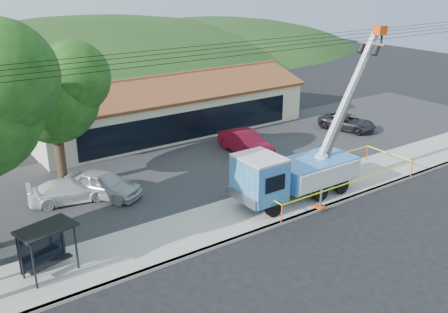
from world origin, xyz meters
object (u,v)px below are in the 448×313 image
bus_shelter (45,239)px  car_silver (105,198)px  car_dark (346,131)px  car_red (245,155)px  car_white (71,203)px  utility_truck (293,172)px  leaning_pole (348,103)px

bus_shelter → car_silver: 8.08m
car_silver → car_dark: bearing=-32.0°
car_silver → car_red: car_red is taller
car_white → car_dark: 23.32m
utility_truck → car_white: 12.88m
utility_truck → leaning_pole: (4.06, 0.03, 3.38)m
bus_shelter → car_white: 7.52m
leaning_pole → car_red: leaning_pole is taller
car_red → car_white: bearing=-176.4°
bus_shelter → car_dark: size_ratio=0.57×
leaning_pole → car_white: 17.09m
leaning_pole → car_silver: leaning_pole is taller
leaning_pole → car_white: leaning_pole is taller
utility_truck → car_red: size_ratio=2.02×
bus_shelter → car_dark: (26.44, 6.96, -1.79)m
leaning_pole → car_silver: 15.31m
car_red → car_dark: (10.30, -0.24, 0.00)m
utility_truck → car_dark: bearing=30.2°
car_white → car_silver: bearing=-95.1°
car_red → car_dark: car_red is taller
car_dark → leaning_pole: bearing=-159.0°
car_silver → car_white: (-1.85, 0.49, 0.00)m
utility_truck → car_silver: utility_truck is taller
car_red → bus_shelter: bearing=-155.0°
utility_truck → leaning_pole: size_ratio=1.08×
leaning_pole → car_silver: bearing=153.2°
car_silver → car_white: size_ratio=1.03×
leaning_pole → car_red: size_ratio=1.88×
car_silver → bus_shelter: bearing=-163.4°
bus_shelter → car_silver: (4.97, 6.11, -1.79)m
car_red → car_silver: bearing=-173.5°
car_white → car_red: bearing=-77.6°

